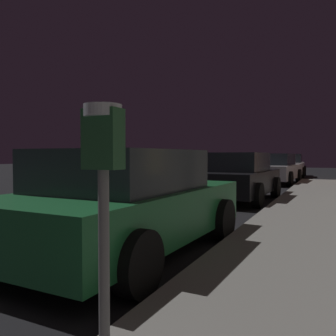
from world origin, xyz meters
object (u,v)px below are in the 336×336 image
at_px(car_silver, 273,168).
at_px(parking_meter, 103,177).
at_px(car_green, 127,202).
at_px(car_black, 238,177).
at_px(car_white, 288,166).

bearing_deg(car_silver, parking_meter, -84.48).
distance_m(parking_meter, car_silver, 15.87).
xyz_separation_m(car_green, car_black, (0.00, 6.19, -0.00)).
xyz_separation_m(parking_meter, car_black, (-1.53, 8.85, -0.54)).
bearing_deg(car_black, car_silver, 90.00).
distance_m(car_green, car_black, 6.19).
distance_m(car_black, car_silver, 6.95).
distance_m(parking_meter, car_black, 8.99).
xyz_separation_m(parking_meter, car_silver, (-1.53, 15.79, -0.53)).
bearing_deg(car_silver, car_black, -90.00).
relative_size(car_black, car_white, 0.92).
relative_size(parking_meter, car_silver, 0.33).
height_order(car_black, car_silver, same).
bearing_deg(parking_meter, car_black, 99.79).
bearing_deg(car_white, car_green, -90.01).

